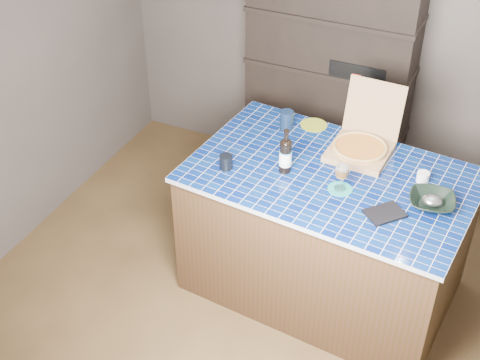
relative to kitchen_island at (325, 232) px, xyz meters
The scene contains 14 objects.
room 0.96m from the kitchen_island, 136.10° to the right, with size 3.50×3.50×3.50m.
shelving_unit 1.29m from the kitchen_island, 108.84° to the left, with size 1.20×0.41×1.80m.
kitchen_island is the anchor object (origin of this frame).
pizza_box 0.60m from the kitchen_island, 72.46° to the left, with size 0.39×0.46×0.40m.
mead_bottle 0.64m from the kitchen_island, 162.31° to the right, with size 0.08×0.08×0.29m.
teal_trivet 0.49m from the kitchen_island, 53.12° to the right, with size 0.14×0.14×0.01m, color #188079.
wine_glass 0.61m from the kitchen_island, 53.12° to the right, with size 0.08×0.08×0.18m.
tumbler 0.81m from the kitchen_island, 161.10° to the right, with size 0.08×0.08×0.09m, color black.
dvd_case 0.66m from the kitchen_island, 32.01° to the right, with size 0.15×0.21×0.02m, color black.
bowl 0.78m from the kitchen_island, ahead, with size 0.26×0.26×0.06m, color black.
foil_contents 0.79m from the kitchen_island, ahead, with size 0.12×0.10×0.05m, color #A5A6B1.
white_jar 0.73m from the kitchen_island, 16.69° to the left, with size 0.07×0.07×0.06m, color white.
navy_cup 0.77m from the kitchen_island, 140.24° to the left, with size 0.09×0.09×0.14m, color #0E1C32.
green_trivet 0.73m from the kitchen_island, 120.43° to the left, with size 0.18×0.18×0.01m, color olive.
Camera 1 is at (1.25, -2.80, 3.27)m, focal length 50.00 mm.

